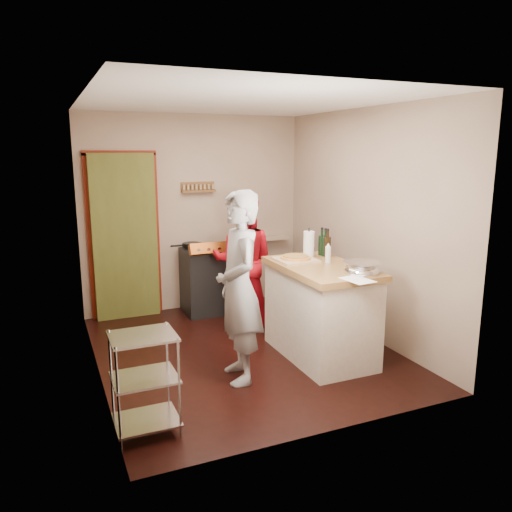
{
  "coord_description": "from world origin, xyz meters",
  "views": [
    {
      "loc": [
        -1.89,
        -4.73,
        2.12
      ],
      "look_at": [
        0.15,
        0.0,
        1.04
      ],
      "focal_mm": 35.0,
      "sensor_mm": 36.0,
      "label": 1
    }
  ],
  "objects_px": {
    "island": "(320,309)",
    "person_stripe": "(239,288)",
    "stove": "(207,280)",
    "person_red": "(243,261)",
    "wire_shelving": "(145,379)"
  },
  "relations": [
    {
      "from": "stove",
      "to": "person_red",
      "type": "xyz_separation_m",
      "value": [
        0.28,
        -0.6,
        0.35
      ]
    },
    {
      "from": "stove",
      "to": "person_stripe",
      "type": "xyz_separation_m",
      "value": [
        -0.33,
        -2.03,
        0.44
      ]
    },
    {
      "from": "stove",
      "to": "wire_shelving",
      "type": "relative_size",
      "value": 1.26
    },
    {
      "from": "stove",
      "to": "person_red",
      "type": "height_order",
      "value": "person_red"
    },
    {
      "from": "stove",
      "to": "wire_shelving",
      "type": "xyz_separation_m",
      "value": [
        -1.33,
        -2.62,
        -0.01
      ]
    },
    {
      "from": "island",
      "to": "person_stripe",
      "type": "height_order",
      "value": "person_stripe"
    },
    {
      "from": "island",
      "to": "person_stripe",
      "type": "distance_m",
      "value": 1.06
    },
    {
      "from": "stove",
      "to": "island",
      "type": "xyz_separation_m",
      "value": [
        0.64,
        -1.87,
        0.06
      ]
    },
    {
      "from": "wire_shelving",
      "to": "person_red",
      "type": "relative_size",
      "value": 0.5
    },
    {
      "from": "wire_shelving",
      "to": "person_stripe",
      "type": "xyz_separation_m",
      "value": [
        1.0,
        0.59,
        0.45
      ]
    },
    {
      "from": "island",
      "to": "person_stripe",
      "type": "xyz_separation_m",
      "value": [
        -0.97,
        -0.17,
        0.38
      ]
    },
    {
      "from": "stove",
      "to": "person_stripe",
      "type": "bearing_deg",
      "value": -99.22
    },
    {
      "from": "wire_shelving",
      "to": "island",
      "type": "height_order",
      "value": "island"
    },
    {
      "from": "wire_shelving",
      "to": "person_red",
      "type": "height_order",
      "value": "person_red"
    },
    {
      "from": "person_red",
      "to": "stove",
      "type": "bearing_deg",
      "value": -35.63
    }
  ]
}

